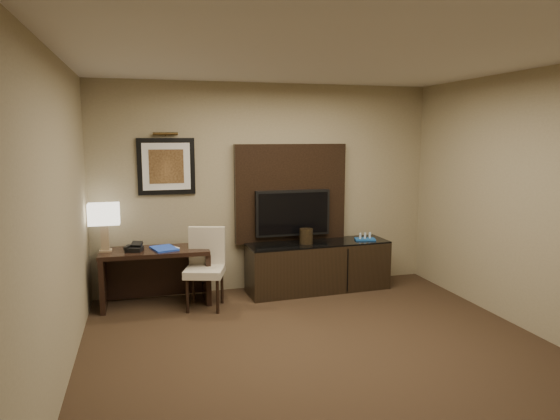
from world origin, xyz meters
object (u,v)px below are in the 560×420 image
object	(u,v)px
tv	(293,213)
desk_phone	(134,248)
minibar_tray	(365,236)
desk	(156,277)
ice_bucket	(306,236)
credenza	(318,266)
table_lamp	(104,227)
desk_chair	(205,271)

from	to	relation	value
tv	desk_phone	distance (m)	2.05
minibar_tray	desk	bearing A→B (deg)	179.63
desk_phone	ice_bucket	size ratio (longest dim) A/B	0.93
desk_phone	ice_bucket	bearing A→B (deg)	17.53
tv	desk_phone	world-z (taller)	tv
credenza	tv	size ratio (longest dim) A/B	1.87
minibar_tray	ice_bucket	bearing A→B (deg)	-179.48
credenza	table_lamp	bearing A→B (deg)	176.16
minibar_tray	desk_phone	bearing A→B (deg)	-179.55
tv	ice_bucket	world-z (taller)	tv
table_lamp	desk_phone	size ratio (longest dim) A/B	3.26
desk_chair	ice_bucket	xyz separation A→B (m)	(1.35, 0.28, 0.29)
ice_bucket	credenza	bearing A→B (deg)	7.98
desk_chair	table_lamp	bearing A→B (deg)	179.49
tv	minibar_tray	xyz separation A→B (m)	(0.95, -0.21, -0.33)
credenza	tv	distance (m)	0.78
desk	desk_phone	distance (m)	0.45
minibar_tray	tv	bearing A→B (deg)	167.69
tv	desk_phone	xyz separation A→B (m)	(-2.02, -0.23, -0.29)
tv	minibar_tray	distance (m)	1.03
desk	minibar_tray	bearing A→B (deg)	1.65
desk_chair	credenza	bearing A→B (deg)	28.47
tv	credenza	bearing A→B (deg)	-32.75
table_lamp	minibar_tray	distance (m)	3.31
tv	table_lamp	size ratio (longest dim) A/B	1.70
table_lamp	desk	bearing A→B (deg)	-5.91
desk	desk_chair	distance (m)	0.64
credenza	table_lamp	world-z (taller)	table_lamp
desk	minibar_tray	world-z (taller)	minibar_tray
desk_phone	ice_bucket	world-z (taller)	ice_bucket
tv	desk_chair	bearing A→B (deg)	-158.25
table_lamp	desk_chair	bearing A→B (deg)	-17.84
desk	minibar_tray	size ratio (longest dim) A/B	4.80
ice_bucket	table_lamp	bearing A→B (deg)	178.06
ice_bucket	desk_phone	bearing A→B (deg)	-179.58
desk	minibar_tray	distance (m)	2.75
desk_chair	desk_phone	bearing A→B (deg)	179.08
credenza	minibar_tray	size ratio (longest dim) A/B	7.08
credenza	ice_bucket	xyz separation A→B (m)	(-0.18, -0.03, 0.42)
tv	desk_chair	world-z (taller)	tv
credenza	minibar_tray	bearing A→B (deg)	-4.11
desk_chair	minibar_tray	world-z (taller)	desk_chair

